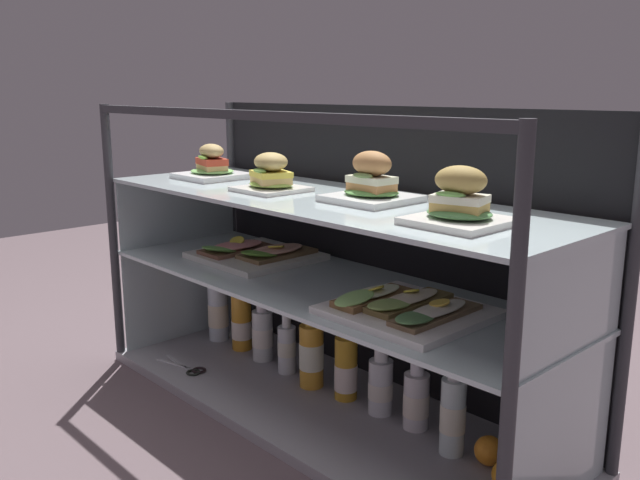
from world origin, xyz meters
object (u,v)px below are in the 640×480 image
at_px(open_sandwich_tray_mid_left, 405,308).
at_px(kitchen_scissors, 190,369).
at_px(open_sandwich_tray_left_of_center, 255,253).
at_px(juice_bottle_back_right, 381,384).
at_px(plated_roll_sandwich_far_right, 371,184).
at_px(orange_fruit_near_left_post, 489,451).
at_px(juice_bottle_back_left, 416,399).
at_px(orange_fruit_beside_bottles, 507,477).
at_px(juice_bottle_front_second, 242,322).
at_px(juice_bottle_front_fourth, 453,414).
at_px(plated_roll_sandwich_mid_right, 271,176).
at_px(juice_bottle_front_middle, 218,311).
at_px(plated_roll_sandwich_mid_left, 211,167).
at_px(juice_bottle_near_post, 311,353).
at_px(plated_roll_sandwich_right_of_center, 460,204).
at_px(juice_bottle_front_right_end, 346,369).
at_px(juice_bottle_back_center, 287,347).
at_px(juice_bottle_tucked_behind, 263,334).

xyz_separation_m(open_sandwich_tray_mid_left, kitchen_scissors, (-0.77, -0.11, -0.36)).
distance_m(open_sandwich_tray_left_of_center, juice_bottle_back_right, 0.57).
xyz_separation_m(plated_roll_sandwich_far_right, open_sandwich_tray_left_of_center, (-0.48, -0.00, -0.26)).
bearing_deg(kitchen_scissors, orange_fruit_near_left_post, 12.78).
bearing_deg(juice_bottle_back_left, orange_fruit_beside_bottles, -14.07).
height_order(juice_bottle_front_second, juice_bottle_front_fourth, juice_bottle_front_fourth).
distance_m(open_sandwich_tray_left_of_center, juice_bottle_front_fourth, 0.80).
xyz_separation_m(plated_roll_sandwich_mid_right, juice_bottle_front_middle, (-0.44, 0.11, -0.53)).
bearing_deg(orange_fruit_beside_bottles, open_sandwich_tray_mid_left, -171.45).
distance_m(plated_roll_sandwich_mid_left, juice_bottle_front_fourth, 1.06).
bearing_deg(plated_roll_sandwich_far_right, juice_bottle_front_second, 175.99).
bearing_deg(juice_bottle_front_second, orange_fruit_near_left_post, -0.81).
distance_m(open_sandwich_tray_mid_left, juice_bottle_front_fourth, 0.29).
height_order(juice_bottle_near_post, orange_fruit_beside_bottles, juice_bottle_near_post).
relative_size(plated_roll_sandwich_right_of_center, juice_bottle_front_middle, 0.74).
xyz_separation_m(juice_bottle_front_second, juice_bottle_front_right_end, (0.51, -0.01, -0.01)).
bearing_deg(juice_bottle_front_second, juice_bottle_near_post, -4.05).
relative_size(juice_bottle_front_middle, juice_bottle_back_center, 1.29).
xyz_separation_m(open_sandwich_tray_left_of_center, juice_bottle_back_left, (0.61, 0.05, -0.29)).
bearing_deg(juice_bottle_front_fourth, juice_bottle_front_second, 177.68).
height_order(open_sandwich_tray_mid_left, kitchen_scissors, open_sandwich_tray_mid_left).
distance_m(plated_roll_sandwich_mid_left, juice_bottle_near_post, 0.67).
bearing_deg(juice_bottle_tucked_behind, juice_bottle_back_right, 0.00).
xyz_separation_m(open_sandwich_tray_mid_left, juice_bottle_tucked_behind, (-0.68, 0.11, -0.28)).
relative_size(open_sandwich_tray_mid_left, orange_fruit_beside_bottles, 4.82).
bearing_deg(orange_fruit_near_left_post, juice_bottle_front_fourth, -166.20).
relative_size(juice_bottle_front_middle, juice_bottle_front_fourth, 1.06).
xyz_separation_m(juice_bottle_tucked_behind, juice_bottle_near_post, (0.26, -0.02, 0.01)).
bearing_deg(plated_roll_sandwich_right_of_center, juice_bottle_front_right_end, 164.98).
bearing_deg(juice_bottle_front_second, plated_roll_sandwich_mid_right, -20.08).
relative_size(juice_bottle_tucked_behind, juice_bottle_back_center, 1.07).
bearing_deg(plated_roll_sandwich_far_right, open_sandwich_tray_left_of_center, -179.68).
distance_m(plated_roll_sandwich_mid_right, juice_bottle_near_post, 0.54).
distance_m(juice_bottle_front_fourth, orange_fruit_beside_bottles, 0.19).
height_order(juice_bottle_near_post, kitchen_scissors, juice_bottle_near_post).
bearing_deg(orange_fruit_near_left_post, open_sandwich_tray_mid_left, -149.46).
relative_size(orange_fruit_beside_bottles, orange_fruit_near_left_post, 1.01).
distance_m(plated_roll_sandwich_mid_left, juice_bottle_front_middle, 0.54).
relative_size(juice_bottle_back_center, juice_bottle_near_post, 0.82).
xyz_separation_m(juice_bottle_tucked_behind, juice_bottle_back_center, (0.13, -0.01, -0.01)).
height_order(juice_bottle_back_center, kitchen_scissors, juice_bottle_back_center).
bearing_deg(orange_fruit_beside_bottles, orange_fruit_near_left_post, 142.78).
bearing_deg(juice_bottle_front_right_end, plated_roll_sandwich_right_of_center, -15.02).
bearing_deg(juice_bottle_front_second, kitchen_scissors, -81.50).
xyz_separation_m(juice_bottle_front_right_end, juice_bottle_back_left, (0.25, 0.01, -0.01)).
relative_size(plated_roll_sandwich_mid_right, open_sandwich_tray_left_of_center, 0.51).
xyz_separation_m(juice_bottle_back_left, orange_fruit_beside_bottles, (0.32, -0.08, -0.04)).
bearing_deg(juice_bottle_front_fourth, plated_roll_sandwich_right_of_center, -58.95).
height_order(plated_roll_sandwich_right_of_center, juice_bottle_back_left, plated_roll_sandwich_right_of_center).
height_order(plated_roll_sandwich_mid_right, kitchen_scissors, plated_roll_sandwich_mid_right).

